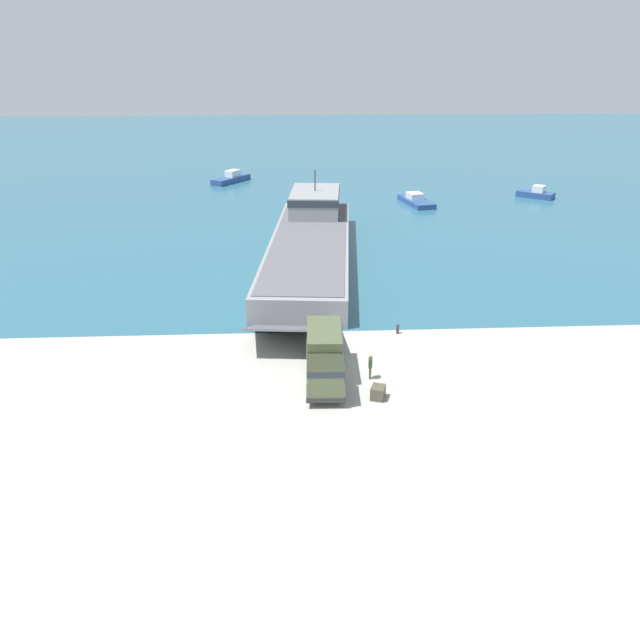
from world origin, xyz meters
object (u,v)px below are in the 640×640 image
moored_boat_a (416,201)px  moored_boat_c (231,178)px  moored_boat_b (536,194)px  mooring_bollard (398,328)px  landing_craft (311,239)px  cargo_crate (378,392)px  soldier_on_ramp (370,365)px  military_truck (325,358)px

moored_boat_a → moored_boat_c: (-27.36, 17.42, 0.14)m
moored_boat_b → mooring_bollard: 54.93m
landing_craft → cargo_crate: landing_craft is taller
moored_boat_a → moored_boat_b: size_ratio=1.46×
soldier_on_ramp → moored_boat_a: size_ratio=0.22×
military_truck → cargo_crate: size_ratio=7.50×
landing_craft → moored_boat_c: 42.41m
landing_craft → moored_boat_c: landing_craft is taller
landing_craft → cargo_crate: bearing=-78.8°
soldier_on_ramp → cargo_crate: size_ratio=1.78×
soldier_on_ramp → moored_boat_a: (12.94, 50.68, -0.51)m
landing_craft → cargo_crate: (3.02, -29.90, -1.36)m
moored_boat_a → moored_boat_c: moored_boat_c is taller
military_truck → moored_boat_b: bearing=149.4°
moored_boat_b → soldier_on_ramp: bearing=-172.0°
moored_boat_a → moored_boat_c: size_ratio=1.04×
military_truck → moored_boat_a: size_ratio=0.92×
moored_boat_a → cargo_crate: (-12.77, -53.25, -0.09)m
moored_boat_c → mooring_bollard: size_ratio=9.91×
landing_craft → military_truck: (-0.15, -27.29, -0.17)m
cargo_crate → mooring_bollard: bearing=73.5°
military_truck → soldier_on_ramp: military_truck is taller
moored_boat_a → moored_boat_c: bearing=-44.8°
soldier_on_ramp → moored_boat_c: 69.61m
moored_boat_b → moored_boat_c: bearing=111.1°
moored_boat_a → mooring_bollard: size_ratio=10.33×
landing_craft → cargo_crate: 30.08m
military_truck → moored_boat_b: military_truck is taller
landing_craft → soldier_on_ramp: 27.48m
moored_boat_a → mooring_bollard: 44.80m
cargo_crate → military_truck: bearing=140.6°
landing_craft → military_truck: size_ratio=5.40×
moored_boat_c → moored_boat_a: bearing=-178.5°
soldier_on_ramp → moored_boat_b: (31.46, 53.98, -0.41)m
mooring_bollard → landing_craft: bearing=106.1°
moored_boat_c → landing_craft: bearing=139.8°
military_truck → moored_boat_b: size_ratio=1.34×
moored_boat_c → mooring_bollard: bearing=139.9°
moored_boat_b → moored_boat_c: size_ratio=0.71×
military_truck → moored_boat_a: military_truck is taller
moored_boat_b → cargo_crate: bearing=-170.7°
mooring_bollard → moored_boat_b: bearing=58.8°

